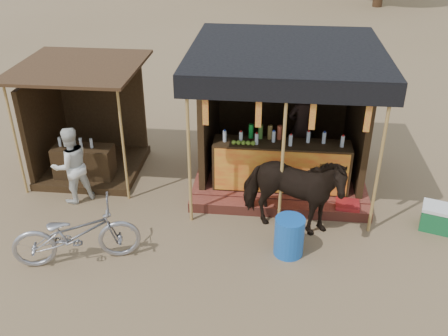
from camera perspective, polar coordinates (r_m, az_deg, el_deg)
The scene contains 9 objects.
ground at distance 8.00m, azimuth -1.23°, elevation -12.51°, with size 120.00×120.00×0.00m, color #846B4C.
main_stall at distance 10.24m, azimuth 6.75°, elevation 4.09°, with size 3.60×3.61×2.78m.
secondary_stall at distance 10.94m, azimuth -15.84°, elevation 3.83°, with size 2.40×2.40×2.38m.
cow at distance 8.64m, azimuth 7.71°, elevation -2.81°, with size 0.85×1.87×1.58m, color black.
motorbike at distance 8.36m, azimuth -16.54°, elevation -7.22°, with size 0.70×2.01×1.06m, color #9999A1.
bystander at distance 9.88m, azimuth -17.06°, elevation 0.30°, with size 0.75×0.58×1.53m, color white.
blue_barrel at distance 8.35m, azimuth 7.45°, elevation -7.74°, with size 0.49×0.49×0.68m, color blue.
red_crate at distance 9.59m, azimuth 13.86°, elevation -4.59°, with size 0.43×0.39×0.27m, color maroon.
cooler at distance 9.69m, azimuth 23.43°, elevation -5.26°, with size 0.74×0.61×0.46m.
Camera 1 is at (0.79, -5.94, 5.30)m, focal length 40.00 mm.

